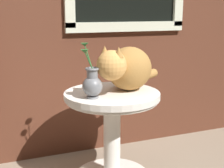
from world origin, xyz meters
name	(u,v)px	position (x,y,z in m)	size (l,w,h in m)	color
wicker_side_table	(112,122)	(0.15, 0.20, 0.38)	(0.57, 0.57, 0.57)	silver
cat	(127,68)	(0.24, 0.20, 0.71)	(0.53, 0.40, 0.28)	#AD7A3D
pewter_vase_with_ivy	(92,83)	(0.00, 0.12, 0.66)	(0.12, 0.13, 0.30)	slate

